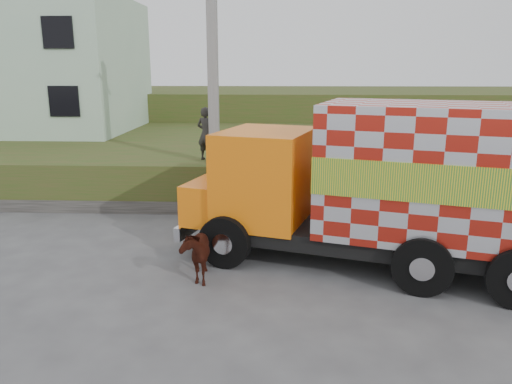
{
  "coord_description": "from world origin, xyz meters",
  "views": [
    {
      "loc": [
        0.96,
        -10.64,
        4.43
      ],
      "look_at": [
        0.41,
        1.76,
        1.3
      ],
      "focal_mm": 35.0,
      "sensor_mm": 36.0,
      "label": 1
    }
  ],
  "objects_px": {
    "cow": "(195,252)",
    "utility_pole": "(213,79)",
    "pedestrian": "(206,134)",
    "cargo_truck": "(386,185)"
  },
  "relations": [
    {
      "from": "utility_pole",
      "to": "pedestrian",
      "type": "height_order",
      "value": "utility_pole"
    },
    {
      "from": "utility_pole",
      "to": "cargo_truck",
      "type": "xyz_separation_m",
      "value": [
        4.36,
        -4.43,
        -2.18
      ]
    },
    {
      "from": "utility_pole",
      "to": "pedestrian",
      "type": "bearing_deg",
      "value": 121.09
    },
    {
      "from": "cow",
      "to": "pedestrian",
      "type": "height_order",
      "value": "pedestrian"
    },
    {
      "from": "cow",
      "to": "utility_pole",
      "type": "bearing_deg",
      "value": 82.49
    },
    {
      "from": "utility_pole",
      "to": "cow",
      "type": "height_order",
      "value": "utility_pole"
    },
    {
      "from": "cargo_truck",
      "to": "cow",
      "type": "bearing_deg",
      "value": -150.95
    },
    {
      "from": "cargo_truck",
      "to": "pedestrian",
      "type": "relative_size",
      "value": 5.12
    },
    {
      "from": "utility_pole",
      "to": "cargo_truck",
      "type": "bearing_deg",
      "value": -45.43
    },
    {
      "from": "cow",
      "to": "pedestrian",
      "type": "xyz_separation_m",
      "value": [
        -0.55,
        5.87,
        1.76
      ]
    }
  ]
}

